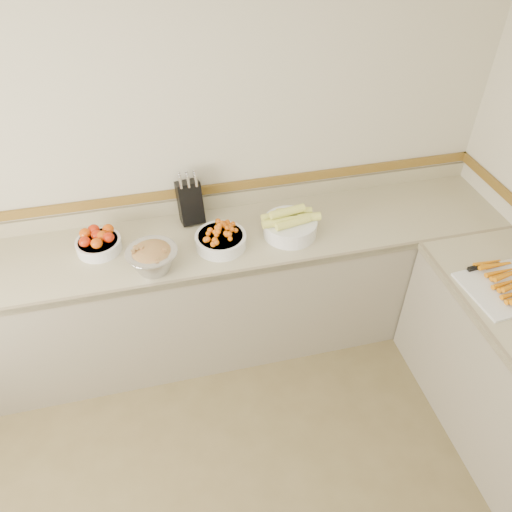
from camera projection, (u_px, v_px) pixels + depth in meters
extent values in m
plane|color=beige|center=(173.00, 157.00, 2.95)|extent=(4.00, 0.00, 4.00)
cube|color=tan|center=(187.00, 246.00, 2.99)|extent=(4.00, 0.65, 0.04)
cube|color=gray|center=(193.00, 298.00, 3.28)|extent=(4.00, 0.63, 0.86)
cube|color=#837558|center=(194.00, 281.00, 2.75)|extent=(4.00, 0.02, 0.04)
cube|color=tan|center=(179.00, 207.00, 3.17)|extent=(4.00, 0.02, 0.10)
cube|color=brown|center=(178.00, 194.00, 3.10)|extent=(4.00, 0.02, 0.06)
cube|color=black|center=(190.00, 202.00, 3.06)|extent=(0.16, 0.19, 0.28)
cylinder|color=silver|center=(181.00, 183.00, 2.92)|extent=(0.02, 0.04, 0.07)
cylinder|color=silver|center=(188.00, 182.00, 2.93)|extent=(0.02, 0.04, 0.07)
cylinder|color=silver|center=(196.00, 181.00, 2.94)|extent=(0.02, 0.04, 0.07)
cylinder|color=silver|center=(180.00, 180.00, 2.95)|extent=(0.02, 0.04, 0.07)
cylinder|color=silver|center=(188.00, 179.00, 2.95)|extent=(0.02, 0.04, 0.07)
cylinder|color=silver|center=(195.00, 178.00, 2.96)|extent=(0.02, 0.04, 0.07)
cylinder|color=silver|center=(179.00, 178.00, 2.97)|extent=(0.02, 0.04, 0.07)
cylinder|color=silver|center=(187.00, 177.00, 2.97)|extent=(0.02, 0.04, 0.07)
cylinder|color=silver|center=(195.00, 176.00, 2.98)|extent=(0.02, 0.04, 0.07)
cylinder|color=white|center=(99.00, 245.00, 2.90)|extent=(0.26, 0.26, 0.07)
torus|color=white|center=(98.00, 241.00, 2.89)|extent=(0.26, 0.26, 0.01)
cylinder|color=white|center=(98.00, 241.00, 2.89)|extent=(0.23, 0.23, 0.01)
ellipsoid|color=red|center=(85.00, 242.00, 2.83)|extent=(0.07, 0.07, 0.06)
ellipsoid|color=#CE4907|center=(97.00, 243.00, 2.82)|extent=(0.07, 0.07, 0.06)
ellipsoid|color=red|center=(108.00, 237.00, 2.86)|extent=(0.07, 0.07, 0.06)
ellipsoid|color=#CE4907|center=(85.00, 233.00, 2.88)|extent=(0.07, 0.07, 0.06)
ellipsoid|color=red|center=(97.00, 235.00, 2.87)|extent=(0.07, 0.07, 0.06)
ellipsoid|color=#CE4907|center=(108.00, 229.00, 2.91)|extent=(0.07, 0.07, 0.06)
ellipsoid|color=red|center=(94.00, 230.00, 2.91)|extent=(0.07, 0.07, 0.06)
ellipsoid|color=#CE4907|center=(102.00, 236.00, 2.87)|extent=(0.07, 0.07, 0.06)
cylinder|color=white|center=(221.00, 241.00, 2.93)|extent=(0.30, 0.30, 0.08)
torus|color=white|center=(220.00, 236.00, 2.91)|extent=(0.30, 0.30, 0.01)
cylinder|color=white|center=(220.00, 236.00, 2.91)|extent=(0.26, 0.26, 0.01)
sphere|color=#D65907|center=(219.00, 222.00, 2.95)|extent=(0.03, 0.03, 0.03)
sphere|color=#D65907|center=(231.00, 234.00, 2.86)|extent=(0.03, 0.03, 0.03)
sphere|color=#D65907|center=(220.00, 228.00, 2.86)|extent=(0.03, 0.03, 0.03)
sphere|color=#D65907|center=(205.00, 234.00, 2.86)|extent=(0.03, 0.03, 0.03)
sphere|color=#D65907|center=(206.00, 240.00, 2.84)|extent=(0.03, 0.03, 0.03)
sphere|color=#D65907|center=(233.00, 230.00, 2.88)|extent=(0.03, 0.03, 0.03)
sphere|color=#D65907|center=(238.00, 229.00, 2.91)|extent=(0.03, 0.03, 0.03)
sphere|color=#D65907|center=(226.00, 236.00, 2.84)|extent=(0.03, 0.03, 0.03)
sphere|color=#D65907|center=(226.00, 233.00, 2.85)|extent=(0.03, 0.03, 0.03)
sphere|color=#D65907|center=(208.00, 232.00, 2.86)|extent=(0.03, 0.03, 0.03)
sphere|color=#D65907|center=(209.00, 237.00, 2.84)|extent=(0.03, 0.03, 0.03)
sphere|color=#D65907|center=(214.00, 228.00, 2.88)|extent=(0.03, 0.03, 0.03)
sphere|color=#D65907|center=(226.00, 223.00, 2.95)|extent=(0.03, 0.03, 0.03)
sphere|color=#D65907|center=(218.00, 225.00, 2.92)|extent=(0.03, 0.03, 0.03)
sphere|color=#D65907|center=(224.00, 233.00, 2.84)|extent=(0.03, 0.03, 0.03)
sphere|color=#D65907|center=(206.00, 226.00, 2.94)|extent=(0.03, 0.03, 0.03)
sphere|color=#D65907|center=(229.00, 234.00, 2.85)|extent=(0.03, 0.03, 0.03)
sphere|color=#D65907|center=(219.00, 242.00, 2.81)|extent=(0.03, 0.03, 0.03)
sphere|color=#D65907|center=(234.00, 225.00, 2.93)|extent=(0.03, 0.03, 0.03)
sphere|color=#D65907|center=(212.00, 235.00, 2.84)|extent=(0.03, 0.03, 0.03)
sphere|color=#D65907|center=(219.00, 229.00, 2.86)|extent=(0.03, 0.03, 0.03)
sphere|color=#D65907|center=(223.00, 226.00, 2.86)|extent=(0.03, 0.03, 0.03)
sphere|color=#D65907|center=(225.00, 227.00, 2.87)|extent=(0.03, 0.03, 0.03)
sphere|color=#D65907|center=(212.00, 231.00, 2.87)|extent=(0.03, 0.03, 0.03)
sphere|color=#D65907|center=(233.00, 224.00, 2.94)|extent=(0.03, 0.03, 0.03)
sphere|color=#D65907|center=(223.00, 238.00, 2.82)|extent=(0.03, 0.03, 0.03)
sphere|color=#D65907|center=(204.00, 232.00, 2.88)|extent=(0.03, 0.03, 0.03)
sphere|color=#D65907|center=(214.00, 244.00, 2.81)|extent=(0.03, 0.03, 0.03)
sphere|color=#D65907|center=(219.00, 226.00, 2.86)|extent=(0.03, 0.03, 0.03)
sphere|color=#D65907|center=(220.00, 227.00, 2.87)|extent=(0.03, 0.03, 0.03)
sphere|color=#D65907|center=(209.00, 236.00, 2.85)|extent=(0.03, 0.03, 0.03)
sphere|color=#D65907|center=(212.00, 235.00, 2.84)|extent=(0.03, 0.03, 0.03)
sphere|color=#D65907|center=(220.00, 225.00, 2.85)|extent=(0.03, 0.03, 0.03)
sphere|color=#D65907|center=(227.00, 224.00, 2.93)|extent=(0.03, 0.03, 0.03)
sphere|color=#D65907|center=(224.00, 230.00, 2.84)|extent=(0.03, 0.03, 0.03)
sphere|color=#D65907|center=(210.00, 230.00, 2.87)|extent=(0.03, 0.03, 0.03)
sphere|color=#D65907|center=(217.00, 228.00, 2.86)|extent=(0.03, 0.03, 0.03)
sphere|color=#D65907|center=(220.00, 230.00, 2.84)|extent=(0.03, 0.03, 0.03)
sphere|color=#D65907|center=(214.00, 222.00, 2.96)|extent=(0.03, 0.03, 0.03)
cylinder|color=white|center=(290.00, 227.00, 3.01)|extent=(0.32, 0.32, 0.10)
torus|color=white|center=(290.00, 222.00, 2.98)|extent=(0.33, 0.33, 0.01)
cylinder|color=#E0E35E|center=(280.00, 222.00, 2.93)|extent=(0.22, 0.07, 0.05)
cylinder|color=#E0E35E|center=(293.00, 223.00, 2.93)|extent=(0.22, 0.09, 0.05)
cylinder|color=#E0E35E|center=(303.00, 218.00, 2.96)|extent=(0.22, 0.07, 0.05)
cylinder|color=#E0E35E|center=(279.00, 215.00, 2.98)|extent=(0.22, 0.08, 0.05)
cylinder|color=#E0E35E|center=(294.00, 212.00, 3.01)|extent=(0.22, 0.08, 0.05)
cylinder|color=#E0E35E|center=(287.00, 212.00, 2.93)|extent=(0.22, 0.08, 0.05)
cylinder|color=#B2B2BA|center=(153.00, 260.00, 2.76)|extent=(0.28, 0.28, 0.13)
torus|color=#B2B2BA|center=(151.00, 252.00, 2.72)|extent=(0.29, 0.29, 0.01)
ellipsoid|color=#B01415|center=(152.00, 253.00, 2.72)|extent=(0.23, 0.23, 0.08)
cube|color=#B01415|center=(135.00, 250.00, 2.70)|extent=(0.03, 0.03, 0.02)
cube|color=#79B558|center=(152.00, 244.00, 2.75)|extent=(0.02, 0.02, 0.02)
cube|color=#B01415|center=(154.00, 254.00, 2.69)|extent=(0.02, 0.02, 0.02)
cube|color=#79B558|center=(151.00, 251.00, 2.71)|extent=(0.03, 0.03, 0.02)
cube|color=#B01415|center=(137.00, 250.00, 2.70)|extent=(0.02, 0.02, 0.02)
cube|color=#79B558|center=(159.00, 245.00, 2.75)|extent=(0.03, 0.03, 0.02)
cube|color=#B01415|center=(151.00, 248.00, 2.72)|extent=(0.03, 0.03, 0.02)
cube|color=#79B558|center=(135.00, 248.00, 2.73)|extent=(0.03, 0.03, 0.02)
cube|color=#B01415|center=(133.00, 252.00, 2.68)|extent=(0.02, 0.02, 0.02)
cube|color=#79B558|center=(142.00, 248.00, 2.70)|extent=(0.03, 0.03, 0.02)
cube|color=#B01415|center=(149.00, 245.00, 2.74)|extent=(0.03, 0.03, 0.02)
cube|color=#79B558|center=(144.00, 253.00, 2.68)|extent=(0.03, 0.03, 0.02)
cube|color=#B01415|center=(165.00, 250.00, 2.69)|extent=(0.02, 0.02, 0.02)
cube|color=#79B558|center=(157.00, 260.00, 2.65)|extent=(0.02, 0.02, 0.02)
cube|color=silver|center=(510.00, 287.00, 2.68)|extent=(0.51, 0.41, 0.01)
cone|color=orange|center=(512.00, 286.00, 2.66)|extent=(0.19, 0.04, 0.03)
cone|color=orange|center=(509.00, 282.00, 2.68)|extent=(0.19, 0.04, 0.03)
cone|color=orange|center=(508.00, 275.00, 2.68)|extent=(0.19, 0.04, 0.03)
cone|color=orange|center=(503.00, 275.00, 2.72)|extent=(0.19, 0.04, 0.03)
cone|color=orange|center=(500.00, 272.00, 2.74)|extent=(0.19, 0.04, 0.03)
cone|color=orange|center=(498.00, 265.00, 2.74)|extent=(0.19, 0.04, 0.03)
cone|color=orange|center=(494.00, 265.00, 2.78)|extent=(0.19, 0.04, 0.03)
cone|color=orange|center=(491.00, 262.00, 2.80)|extent=(0.19, 0.04, 0.03)
cube|color=silver|center=(499.00, 264.00, 2.80)|extent=(0.20, 0.05, 0.00)
cube|color=black|center=(476.00, 268.00, 2.77)|extent=(0.11, 0.03, 0.02)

